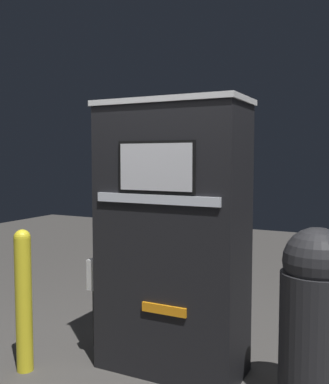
{
  "coord_description": "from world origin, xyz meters",
  "views": [
    {
      "loc": [
        1.43,
        -2.7,
        1.59
      ],
      "look_at": [
        0.0,
        0.13,
        1.35
      ],
      "focal_mm": 42.0,
      "sensor_mm": 36.0,
      "label": 1
    }
  ],
  "objects": [
    {
      "name": "gas_pump",
      "position": [
        -0.0,
        0.25,
        1.0
      ],
      "size": [
        1.18,
        0.54,
        2.0
      ],
      "color": "black",
      "rests_on": "ground_plane"
    },
    {
      "name": "safety_bollard",
      "position": [
        -0.97,
        -0.27,
        0.56
      ],
      "size": [
        0.12,
        0.12,
        1.07
      ],
      "color": "yellow",
      "rests_on": "ground_plane"
    },
    {
      "name": "ground_plane",
      "position": [
        0.0,
        0.0,
        0.0
      ],
      "size": [
        14.0,
        14.0,
        0.0
      ],
      "primitive_type": "plane",
      "color": "#423F3D"
    },
    {
      "name": "trash_bin",
      "position": [
        1.04,
        0.17,
        0.59
      ],
      "size": [
        0.45,
        0.45,
        1.16
      ],
      "color": "#232326",
      "rests_on": "ground_plane"
    }
  ]
}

